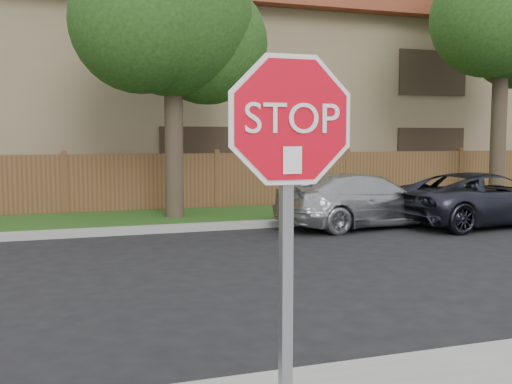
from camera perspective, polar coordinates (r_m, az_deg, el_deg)
name	(u,v)px	position (r m, az deg, el deg)	size (l,w,h in m)	color
far_curb	(69,234)	(12.87, -17.41, -3.79)	(70.00, 0.30, 0.15)	gray
grass_strip	(67,223)	(14.50, -17.55, -2.85)	(70.00, 3.00, 0.12)	#1E4714
fence	(65,186)	(16.02, -17.74, 0.56)	(70.00, 0.12, 1.60)	#57351E
apartment_building	(60,93)	(21.62, -18.20, 8.96)	(35.20, 9.20, 7.20)	#91785A
tree_mid	(174,15)	(14.67, -7.79, 16.34)	(4.80, 3.90, 7.35)	#382B21
tree_right	(507,12)	(19.03, 22.76, 15.54)	(4.80, 3.90, 8.20)	#382B21
stop_sign	(289,178)	(3.33, 3.19, 1.34)	(1.01, 0.13, 2.55)	gray
sedan_right	(363,200)	(13.84, 10.18, -0.77)	(1.71, 4.21, 1.22)	#B3B7BB
sedan_far_right	(484,199)	(14.91, 20.89, -0.60)	(2.03, 4.41, 1.23)	#282A36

